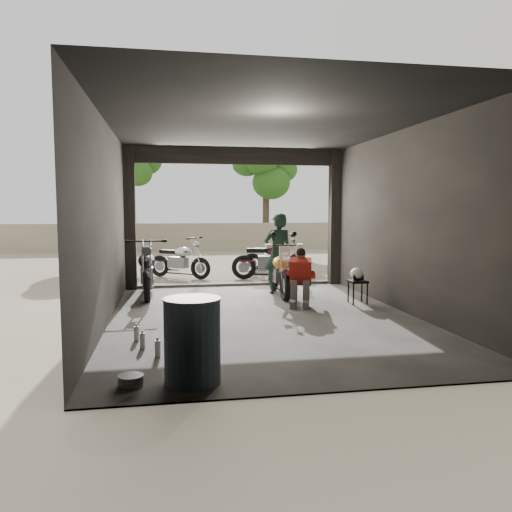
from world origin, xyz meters
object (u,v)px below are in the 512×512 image
object	(u,v)px
outside_bike_a	(179,257)
mechanic	(300,279)
helmet	(357,274)
oil_drum	(192,342)
left_bike	(147,268)
rider	(278,254)
outside_bike_c	(275,254)
outside_bike_b	(271,257)
main_bike	(279,269)
sign_post	(354,224)
stool	(358,284)

from	to	relation	value
outside_bike_a	mechanic	size ratio (longest dim) A/B	1.53
helmet	oil_drum	distance (m)	5.10
left_bike	rider	xyz separation A→B (m)	(2.75, -0.13, 0.26)
outside_bike_a	outside_bike_c	world-z (taller)	outside_bike_a
outside_bike_b	mechanic	size ratio (longest dim) A/B	1.68
main_bike	outside_bike_c	world-z (taller)	main_bike
sign_post	oil_drum	bearing A→B (deg)	-114.16
rider	mechanic	size ratio (longest dim) A/B	1.65
stool	helmet	world-z (taller)	helmet
outside_bike_b	main_bike	bearing A→B (deg)	-176.05
oil_drum	mechanic	bearing A→B (deg)	60.30
main_bike	stool	xyz separation A→B (m)	(1.29, -1.13, -0.18)
outside_bike_b	sign_post	size ratio (longest dim) A/B	0.82
outside_bike_b	outside_bike_c	xyz separation A→B (m)	(0.35, 1.16, -0.05)
outside_bike_c	main_bike	bearing A→B (deg)	-179.61
outside_bike_c	sign_post	distance (m)	2.36
left_bike	outside_bike_a	distance (m)	2.83
outside_bike_a	rider	bearing A→B (deg)	-109.66
helmet	oil_drum	size ratio (longest dim) A/B	0.29
oil_drum	outside_bike_a	bearing A→B (deg)	89.60
left_bike	rider	world-z (taller)	rider
outside_bike_b	stool	distance (m)	3.70
outside_bike_b	outside_bike_a	bearing A→B (deg)	85.31
left_bike	stool	size ratio (longest dim) A/B	3.91
rider	helmet	bearing A→B (deg)	120.57
outside_bike_c	oil_drum	bearing A→B (deg)	173.57
stool	outside_bike_a	bearing A→B (deg)	127.51
mechanic	rider	bearing A→B (deg)	111.89
stool	rider	bearing A→B (deg)	131.76
helmet	outside_bike_a	bearing A→B (deg)	118.00
outside_bike_b	stool	size ratio (longest dim) A/B	3.84
main_bike	sign_post	distance (m)	3.84
main_bike	oil_drum	bearing A→B (deg)	-110.67
oil_drum	stool	bearing A→B (deg)	49.31
outside_bike_c	helmet	xyz separation A→B (m)	(0.58, -4.71, 0.04)
outside_bike_b	sign_post	world-z (taller)	sign_post
left_bike	mechanic	size ratio (longest dim) A/B	1.71
mechanic	sign_post	world-z (taller)	sign_post
left_bike	outside_bike_b	world-z (taller)	left_bike
mechanic	outside_bike_b	bearing A→B (deg)	104.93
rider	left_bike	bearing A→B (deg)	-13.84
outside_bike_a	stool	size ratio (longest dim) A/B	3.51
outside_bike_c	left_bike	bearing A→B (deg)	144.47
main_bike	outside_bike_a	world-z (taller)	main_bike
outside_bike_a	outside_bike_c	bearing A→B (deg)	-44.79
main_bike	sign_post	xyz separation A→B (m)	(2.65, 2.64, 0.85)
outside_bike_b	helmet	world-z (taller)	outside_bike_b
mechanic	stool	size ratio (longest dim) A/B	2.29
stool	oil_drum	distance (m)	5.10
stool	sign_post	world-z (taller)	sign_post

